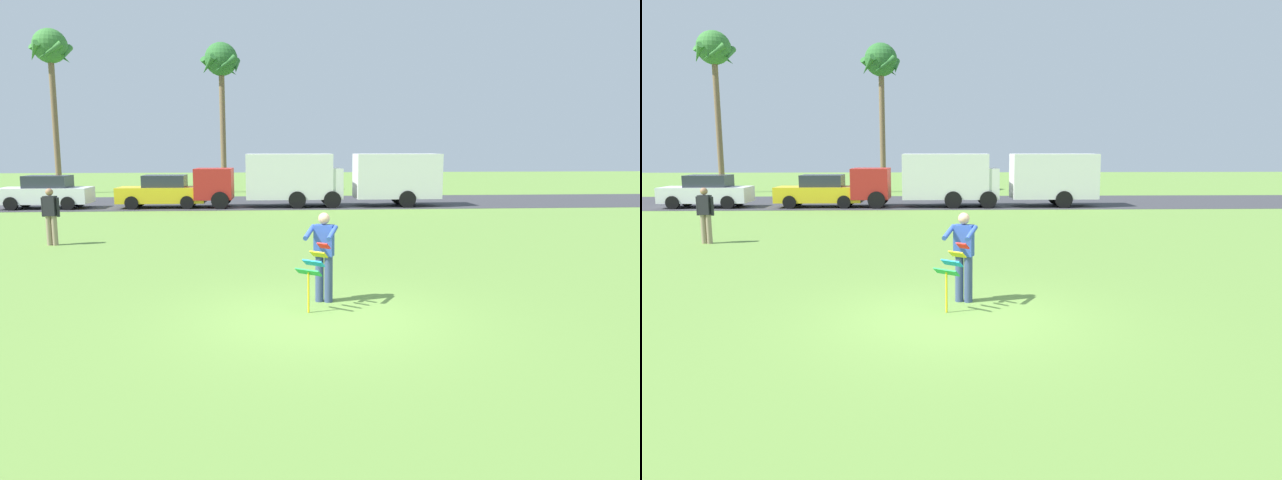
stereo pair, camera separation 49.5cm
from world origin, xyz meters
TOP-DOWN VIEW (x-y plane):
  - ground_plane at (0.00, 0.00)m, footprint 120.00×120.00m
  - road_strip at (0.00, 21.84)m, footprint 120.00×8.00m
  - person_kite_flyer at (0.11, 1.01)m, footprint 0.69×0.76m
  - kite_held at (-0.13, 0.41)m, footprint 0.68×0.72m
  - parked_car_white at (-11.85, 19.44)m, footprint 4.21×1.85m
  - parked_car_yellow at (-6.30, 19.44)m, footprint 4.20×1.84m
  - parked_truck_red_cab at (-0.92, 19.44)m, footprint 6.71×2.15m
  - parked_truck_white_box at (4.48, 19.44)m, footprint 6.72×2.17m
  - palm_tree_left_near at (-14.60, 29.09)m, footprint 2.58×2.71m
  - palm_tree_right_near at (-4.14, 29.35)m, footprint 2.58×2.71m
  - person_walker_near at (-7.57, 8.27)m, footprint 0.56×0.28m

SIDE VIEW (x-z plane):
  - ground_plane at x=0.00m, z-range 0.00..0.00m
  - road_strip at x=0.00m, z-range 0.00..0.01m
  - parked_car_white at x=-11.85m, z-range -0.03..1.57m
  - parked_car_yellow at x=-6.30m, z-range -0.03..1.57m
  - kite_held at x=-0.13m, z-range 0.22..1.44m
  - person_walker_near at x=-7.57m, z-range 0.07..1.80m
  - person_kite_flyer at x=0.11m, z-range 0.09..1.82m
  - parked_truck_red_cab at x=-0.92m, z-range 0.10..2.72m
  - parked_truck_white_box at x=4.48m, z-range 0.10..2.72m
  - palm_tree_right_near at x=-4.14m, z-range 3.27..12.83m
  - palm_tree_left_near at x=-14.60m, z-range 3.54..13.73m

